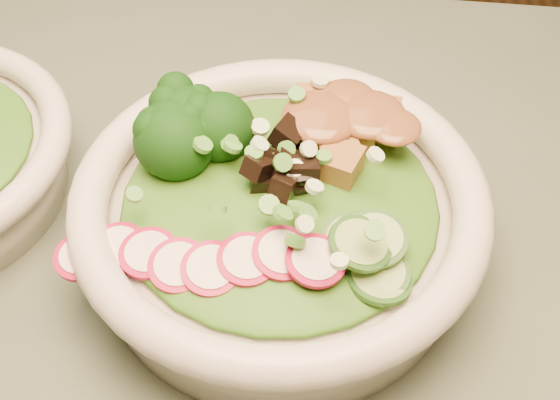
# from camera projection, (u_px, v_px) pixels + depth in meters

# --- Properties ---
(salad_bowl) EXTENTS (0.28, 0.28, 0.08)m
(salad_bowl) POSITION_uv_depth(u_px,v_px,m) (280.00, 220.00, 0.54)
(salad_bowl) COLOR silver
(salad_bowl) RESTS_ON dining_table
(lettuce_bed) EXTENTS (0.21, 0.21, 0.03)m
(lettuce_bed) POSITION_uv_depth(u_px,v_px,m) (280.00, 199.00, 0.52)
(lettuce_bed) COLOR #295F14
(lettuce_bed) RESTS_ON salad_bowl
(broccoli_florets) EXTENTS (0.10, 0.09, 0.05)m
(broccoli_florets) POSITION_uv_depth(u_px,v_px,m) (203.00, 140.00, 0.53)
(broccoli_florets) COLOR black
(broccoli_florets) RESTS_ON salad_bowl
(radish_slices) EXTENTS (0.12, 0.06, 0.02)m
(radish_slices) POSITION_uv_depth(u_px,v_px,m) (213.00, 262.00, 0.48)
(radish_slices) COLOR #A10C35
(radish_slices) RESTS_ON salad_bowl
(cucumber_slices) EXTENTS (0.09, 0.09, 0.04)m
(cucumber_slices) POSITION_uv_depth(u_px,v_px,m) (365.00, 238.00, 0.48)
(cucumber_slices) COLOR #A1CC71
(cucumber_slices) RESTS_ON salad_bowl
(mushroom_heap) EXTENTS (0.09, 0.09, 0.04)m
(mushroom_heap) POSITION_uv_depth(u_px,v_px,m) (292.00, 173.00, 0.52)
(mushroom_heap) COLOR black
(mushroom_heap) RESTS_ON salad_bowl
(tofu_cubes) EXTENTS (0.10, 0.08, 0.04)m
(tofu_cubes) POSITION_uv_depth(u_px,v_px,m) (341.00, 133.00, 0.54)
(tofu_cubes) COLOR #925930
(tofu_cubes) RESTS_ON salad_bowl
(peanut_sauce) EXTENTS (0.07, 0.06, 0.02)m
(peanut_sauce) POSITION_uv_depth(u_px,v_px,m) (342.00, 118.00, 0.53)
(peanut_sauce) COLOR brown
(peanut_sauce) RESTS_ON tofu_cubes
(scallion_garnish) EXTENTS (0.20, 0.20, 0.03)m
(scallion_garnish) POSITION_uv_depth(u_px,v_px,m) (280.00, 173.00, 0.50)
(scallion_garnish) COLOR #4E9B36
(scallion_garnish) RESTS_ON salad_bowl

